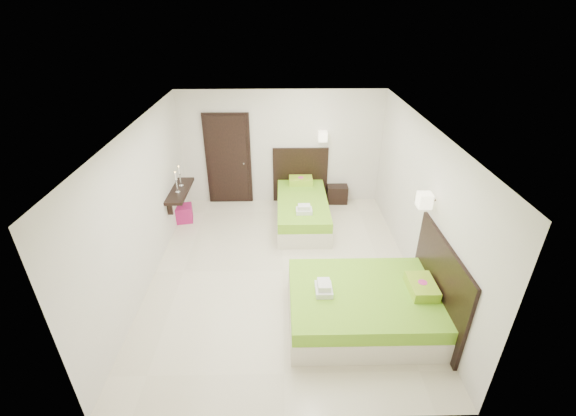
{
  "coord_description": "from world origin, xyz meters",
  "views": [
    {
      "loc": [
        -0.01,
        -5.48,
        4.24
      ],
      "look_at": [
        0.1,
        0.3,
        1.1
      ],
      "focal_mm": 24.0,
      "sensor_mm": 36.0,
      "label": 1
    }
  ],
  "objects_px": {
    "nightstand": "(337,193)",
    "bed_double": "(368,304)",
    "bed_single": "(302,207)",
    "ottoman": "(184,213)"
  },
  "relations": [
    {
      "from": "nightstand",
      "to": "ottoman",
      "type": "distance_m",
      "value": 3.53
    },
    {
      "from": "bed_double",
      "to": "nightstand",
      "type": "bearing_deg",
      "value": 89.12
    },
    {
      "from": "nightstand",
      "to": "bed_single",
      "type": "bearing_deg",
      "value": -132.85
    },
    {
      "from": "bed_double",
      "to": "ottoman",
      "type": "bearing_deg",
      "value": 137.96
    },
    {
      "from": "bed_double",
      "to": "nightstand",
      "type": "xyz_separation_m",
      "value": [
        0.06,
        3.89,
        -0.1
      ]
    },
    {
      "from": "nightstand",
      "to": "ottoman",
      "type": "bearing_deg",
      "value": -164.19
    },
    {
      "from": "nightstand",
      "to": "bed_double",
      "type": "bearing_deg",
      "value": -89.11
    },
    {
      "from": "bed_single",
      "to": "nightstand",
      "type": "relative_size",
      "value": 4.44
    },
    {
      "from": "bed_single",
      "to": "bed_double",
      "type": "bearing_deg",
      "value": -74.95
    },
    {
      "from": "bed_double",
      "to": "ottoman",
      "type": "distance_m",
      "value": 4.54
    }
  ]
}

